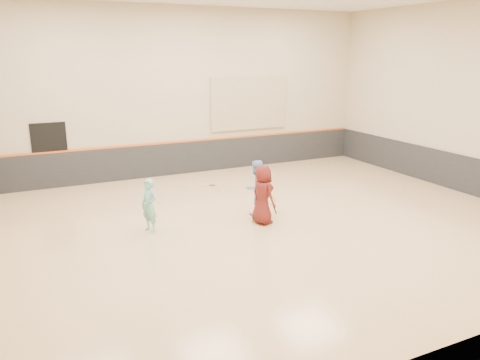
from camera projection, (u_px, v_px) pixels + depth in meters
name	position (u px, v px, depth m)	size (l,w,h in m)	color
room	(254.00, 195.00, 12.13)	(15.04, 12.04, 6.22)	tan
wainscot_back	(181.00, 158.00, 17.39)	(14.90, 0.04, 1.20)	#232326
wainscot_right	(458.00, 173.00, 15.27)	(0.04, 11.90, 1.20)	#232326
accent_stripe	(181.00, 142.00, 17.22)	(14.90, 0.03, 0.06)	#D85914
acoustic_panel	(249.00, 103.00, 18.03)	(3.20, 0.08, 2.00)	tan
doorway	(51.00, 156.00, 15.41)	(1.10, 0.05, 2.20)	black
girl	(149.00, 205.00, 11.72)	(0.50, 0.33, 1.37)	#72C7B8
instructor	(256.00, 187.00, 12.98)	(0.75, 0.58, 1.54)	#8DAFDB
young_man	(263.00, 195.00, 12.26)	(0.77, 0.50, 1.57)	#5B1815
held_racket	(271.00, 201.00, 12.77)	(0.35, 0.35, 0.56)	#93BC29
spare_racket	(206.00, 183.00, 16.02)	(0.69, 0.69, 0.13)	#B8E031
ball_under_racket	(253.00, 220.00, 12.55)	(0.07, 0.07, 0.07)	#B4C72E
ball_in_hand	(268.00, 188.00, 12.13)	(0.07, 0.07, 0.07)	#B3CC2F
ball_beside_spare	(219.00, 191.00, 15.19)	(0.07, 0.07, 0.07)	#D4E134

